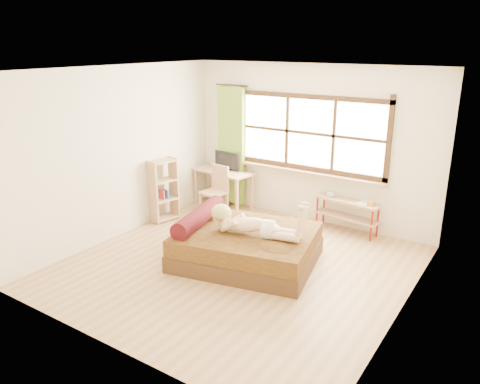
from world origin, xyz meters
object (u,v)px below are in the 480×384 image
Objects in this scene: bookshelf at (164,190)px; pipe_shelf at (348,208)px; woman at (254,215)px; desk at (223,175)px; kitten at (210,212)px; bed at (244,245)px; chair at (217,187)px.

pipe_shelf is at bearing 35.67° from bookshelf.
bookshelf is at bearing 151.76° from woman.
pipe_shelf is 1.02× the size of bookshelf.
bookshelf reaches higher than desk.
desk reaches higher than kitten.
woman is 2.06m from pipe_shelf.
bed is at bearing -21.50° from kitten.
bookshelf is (-1.40, 0.50, -0.03)m from kitten.
desk is 1.07× the size of pipe_shelf.
bookshelf is at bearing -104.21° from desk.
chair is at bearing -65.71° from desk.
bookshelf reaches higher than chair.
bed is 1.64× the size of woman.
chair reaches higher than desk.
bed is 1.81× the size of desk.
kitten reaches higher than pipe_shelf.
pipe_shelf is 3.17m from bookshelf.
kitten is 0.25× the size of pipe_shelf.
bookshelf is (-2.90, -1.28, 0.16)m from pipe_shelf.
desk is at bearing 107.17° from kitten.
woman reaches higher than kitten.
bed is at bearing 156.25° from woman.
desk is 0.40m from chair.
desk is 1.34× the size of chair.
desk is (-0.93, 1.66, 0.03)m from kitten.
chair is at bearing -160.18° from pipe_shelf.
bookshelf reaches higher than kitten.
woman is 1.49× the size of chair.
woman reaches higher than pipe_shelf.
chair reaches higher than kitten.
bed is 1.94× the size of pipe_shelf.
kitten is 2.33m from pipe_shelf.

